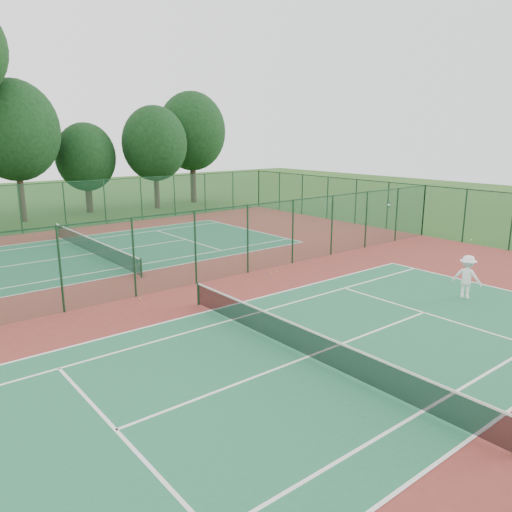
{
  "coord_description": "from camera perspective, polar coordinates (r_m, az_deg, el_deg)",
  "views": [
    {
      "loc": [
        -10.41,
        -19.29,
        6.86
      ],
      "look_at": [
        3.09,
        -2.56,
        1.6
      ],
      "focal_mm": 35.0,
      "sensor_mm": 36.0,
      "label": 1
    }
  ],
  "objects": [
    {
      "name": "fence_divider",
      "position": [
        22.51,
        -10.25,
        0.43
      ],
      "size": [
        40.0,
        0.09,
        3.5
      ],
      "color": "#18482D",
      "rests_on": "ground"
    },
    {
      "name": "court_far",
      "position": [
        30.91,
        -18.2,
        0.26
      ],
      "size": [
        23.77,
        10.97,
        0.01
      ],
      "primitive_type": "cube",
      "color": "#1F6443",
      "rests_on": "red_pad"
    },
    {
      "name": "tennis_net_near",
      "position": [
        15.95,
        6.0,
        -9.67
      ],
      "size": [
        0.1,
        12.9,
        0.97
      ],
      "color": "#14391E",
      "rests_on": "ground"
    },
    {
      "name": "evergreen_row",
      "position": [
        45.41,
        -24.57,
        3.82
      ],
      "size": [
        39.0,
        5.0,
        12.0
      ],
      "primitive_type": null,
      "color": "black",
      "rests_on": "ground"
    },
    {
      "name": "stray_ball_b",
      "position": [
        25.12,
        1.67,
        -2.0
      ],
      "size": [
        0.07,
        0.07,
        0.07
      ],
      "primitive_type": "sphere",
      "color": "#BFCF30",
      "rests_on": "red_pad"
    },
    {
      "name": "fence_east",
      "position": [
        36.37,
        18.6,
        4.98
      ],
      "size": [
        0.09,
        36.0,
        3.5
      ],
      "rotation": [
        0.0,
        0.0,
        1.57
      ],
      "color": "#194C2B",
      "rests_on": "ground"
    },
    {
      "name": "ground",
      "position": [
        22.97,
        -10.07,
        -3.85
      ],
      "size": [
        120.0,
        120.0,
        0.0
      ],
      "primitive_type": "plane",
      "color": "#275019",
      "rests_on": "ground"
    },
    {
      "name": "red_pad",
      "position": [
        22.97,
        -10.07,
        -3.84
      ],
      "size": [
        40.0,
        36.0,
        0.01
      ],
      "primitive_type": "cube",
      "color": "maroon",
      "rests_on": "ground"
    },
    {
      "name": "tennis_net_far",
      "position": [
        30.8,
        -18.28,
        1.22
      ],
      "size": [
        0.1,
        12.9,
        0.97
      ],
      "color": "#123218",
      "rests_on": "ground"
    },
    {
      "name": "stray_ball_c",
      "position": [
        21.88,
        -13.12,
        -4.78
      ],
      "size": [
        0.07,
        0.07,
        0.07
      ],
      "primitive_type": "sphere",
      "color": "#C3D531",
      "rests_on": "red_pad"
    },
    {
      "name": "court_near",
      "position": [
        16.16,
        5.95,
        -11.39
      ],
      "size": [
        23.77,
        10.97,
        0.01
      ],
      "primitive_type": "cube",
      "color": "#206743",
      "rests_on": "red_pad"
    },
    {
      "name": "fence_north",
      "position": [
        39.05,
        -23.18,
        5.14
      ],
      "size": [
        40.0,
        0.09,
        3.5
      ],
      "color": "#1A4E30",
      "rests_on": "ground"
    },
    {
      "name": "stray_ball_a",
      "position": [
        25.49,
        2.4,
        -1.77
      ],
      "size": [
        0.07,
        0.07,
        0.07
      ],
      "primitive_type": "sphere",
      "color": "gold",
      "rests_on": "red_pad"
    },
    {
      "name": "player_near",
      "position": [
        23.02,
        22.96,
        -2.22
      ],
      "size": [
        0.98,
        1.35,
        1.88
      ],
      "primitive_type": "imported",
      "rotation": [
        0.0,
        0.0,
        1.83
      ],
      "color": "white",
      "rests_on": "court_near"
    }
  ]
}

